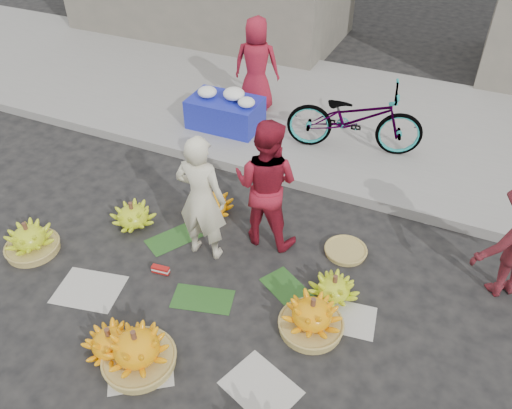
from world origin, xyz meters
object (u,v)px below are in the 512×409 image
at_px(vendor_cream, 201,199).
at_px(bicycle, 355,118).
at_px(banana_bunch_4, 312,316).
at_px(banana_bunch_0, 30,239).
at_px(flower_table, 226,111).

bearing_deg(vendor_cream, bicycle, -113.15).
height_order(banana_bunch_4, vendor_cream, vendor_cream).
xyz_separation_m(banana_bunch_0, flower_table, (0.81, 3.45, 0.21)).
relative_size(banana_bunch_0, banana_bunch_4, 0.93).
bearing_deg(banana_bunch_0, flower_table, 76.73).
distance_m(banana_bunch_0, flower_table, 3.55).
height_order(banana_bunch_4, flower_table, flower_table).
relative_size(banana_bunch_0, flower_table, 0.58).
distance_m(banana_bunch_0, bicycle, 4.62).
bearing_deg(bicycle, banana_bunch_0, 128.51).
distance_m(banana_bunch_4, flower_table, 4.08).
bearing_deg(bicycle, vendor_cream, 147.42).
relative_size(banana_bunch_0, vendor_cream, 0.42).
relative_size(banana_bunch_4, flower_table, 0.62).
bearing_deg(banana_bunch_4, flower_table, 129.33).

